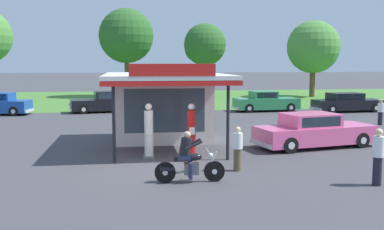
# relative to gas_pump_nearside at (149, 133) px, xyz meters

# --- Properties ---
(ground_plane) EXTENTS (300.00, 300.00, 0.00)m
(ground_plane) POSITION_rel_gas_pump_nearside_xyz_m (0.30, -1.47, -0.97)
(ground_plane) COLOR #424247
(grass_verge_strip) EXTENTS (120.00, 24.00, 0.01)m
(grass_verge_strip) POSITION_rel_gas_pump_nearside_xyz_m (0.30, 28.53, -0.97)
(grass_verge_strip) COLOR #477A33
(grass_verge_strip) RESTS_ON ground
(service_station_kiosk) EXTENTS (5.09, 6.91, 3.60)m
(service_station_kiosk) POSITION_rel_gas_pump_nearside_xyz_m (0.82, 3.60, 0.86)
(service_station_kiosk) COLOR silver
(service_station_kiosk) RESTS_ON ground
(gas_pump_nearside) EXTENTS (0.44, 0.44, 2.11)m
(gas_pump_nearside) POSITION_rel_gas_pump_nearside_xyz_m (0.00, 0.00, 0.00)
(gas_pump_nearside) COLOR slate
(gas_pump_nearside) RESTS_ON ground
(gas_pump_offside) EXTENTS (0.44, 0.44, 2.09)m
(gas_pump_offside) POSITION_rel_gas_pump_nearside_xyz_m (1.64, -0.00, -0.01)
(gas_pump_offside) COLOR slate
(gas_pump_offside) RESTS_ON ground
(motorcycle_with_rider) EXTENTS (2.15, 0.70, 1.58)m
(motorcycle_with_rider) POSITION_rel_gas_pump_nearside_xyz_m (1.04, -3.60, -0.32)
(motorcycle_with_rider) COLOR black
(motorcycle_with_rider) RESTS_ON ground
(featured_classic_sedan) EXTENTS (5.63, 2.85, 1.47)m
(featured_classic_sedan) POSITION_rel_gas_pump_nearside_xyz_m (7.19, 1.30, -0.29)
(featured_classic_sedan) COLOR #E55993
(featured_classic_sedan) RESTS_ON ground
(parked_car_back_row_centre_left) EXTENTS (5.46, 2.16, 1.41)m
(parked_car_back_row_centre_left) POSITION_rel_gas_pump_nearside_xyz_m (15.38, 14.15, -0.31)
(parked_car_back_row_centre_left) COLOR black
(parked_car_back_row_centre_left) RESTS_ON ground
(parked_car_back_row_far_left) EXTENTS (5.52, 2.69, 1.53)m
(parked_car_back_row_far_left) POSITION_rel_gas_pump_nearside_xyz_m (-2.34, 16.53, -0.28)
(parked_car_back_row_far_left) COLOR black
(parked_car_back_row_far_left) RESTS_ON ground
(parked_car_back_row_far_right) EXTENTS (5.01, 2.16, 1.51)m
(parked_car_back_row_far_right) POSITION_rel_gas_pump_nearside_xyz_m (9.49, 15.45, -0.28)
(parked_car_back_row_far_right) COLOR #2D844C
(parked_car_back_row_far_right) RESTS_ON ground
(bystander_leaning_by_kiosk) EXTENTS (0.34, 0.34, 1.51)m
(bystander_leaning_by_kiosk) POSITION_rel_gas_pump_nearside_xyz_m (13.82, 7.17, -0.17)
(bystander_leaning_by_kiosk) COLOR black
(bystander_leaning_by_kiosk) RESTS_ON ground
(bystander_strolling_foreground) EXTENTS (0.37, 0.37, 1.69)m
(bystander_strolling_foreground) POSITION_rel_gas_pump_nearside_xyz_m (4.54, 12.38, -0.06)
(bystander_strolling_foreground) COLOR black
(bystander_strolling_foreground) RESTS_ON ground
(bystander_chatting_near_pumps) EXTENTS (0.34, 0.34, 1.51)m
(bystander_chatting_near_pumps) POSITION_rel_gas_pump_nearside_xyz_m (2.86, -2.42, -0.18)
(bystander_chatting_near_pumps) COLOR brown
(bystander_chatting_near_pumps) RESTS_ON ground
(bystander_standing_back_lot) EXTENTS (0.34, 0.34, 1.71)m
(bystander_standing_back_lot) POSITION_rel_gas_pump_nearside_xyz_m (6.54, -4.75, -0.06)
(bystander_standing_back_lot) COLOR black
(bystander_standing_back_lot) RESTS_ON ground
(tree_oak_right) EXTENTS (5.78, 5.78, 9.36)m
(tree_oak_right) POSITION_rel_gas_pump_nearside_xyz_m (-0.94, 31.44, 5.41)
(tree_oak_right) COLOR brown
(tree_oak_right) RESTS_ON ground
(tree_oak_far_left) EXTENTS (4.50, 4.50, 7.81)m
(tree_oak_far_left) POSITION_rel_gas_pump_nearside_xyz_m (7.25, 30.35, 4.48)
(tree_oak_far_left) COLOR brown
(tree_oak_far_left) RESTS_ON ground
(tree_oak_distant_spare) EXTENTS (5.58, 5.58, 8.09)m
(tree_oak_distant_spare) POSITION_rel_gas_pump_nearside_xyz_m (18.76, 28.48, 4.31)
(tree_oak_distant_spare) COLOR brown
(tree_oak_distant_spare) RESTS_ON ground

